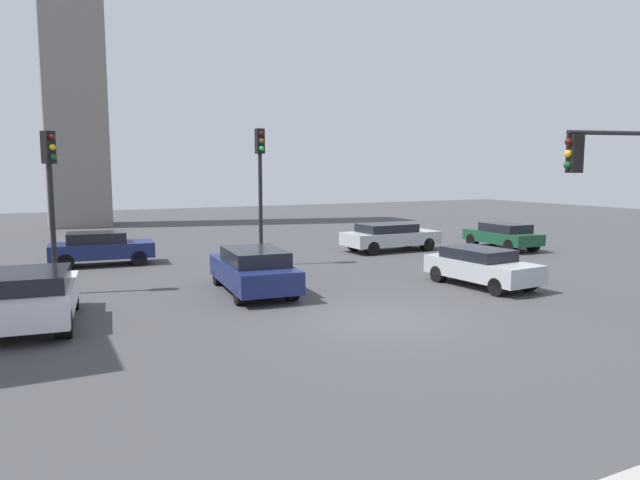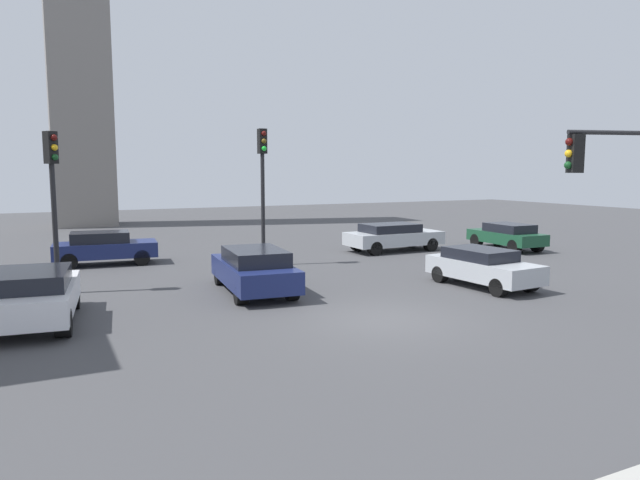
# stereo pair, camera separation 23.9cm
# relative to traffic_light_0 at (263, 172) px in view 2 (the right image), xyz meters

# --- Properties ---
(ground_plane) EXTENTS (94.08, 94.08, 0.00)m
(ground_plane) POSITION_rel_traffic_light_0_xyz_m (-0.18, -9.54, -3.87)
(ground_plane) COLOR #424244
(traffic_light_0) EXTENTS (0.33, 0.46, 5.59)m
(traffic_light_0) POSITION_rel_traffic_light_0_xyz_m (0.00, 0.00, 0.00)
(traffic_light_0) COLOR black
(traffic_light_0) RESTS_ON ground_plane
(traffic_light_1) EXTENTS (0.44, 0.49, 5.12)m
(traffic_light_1) POSITION_rel_traffic_light_0_xyz_m (-7.81, -2.28, -0.30)
(traffic_light_1) COLOR black
(traffic_light_1) RESTS_ON ground_plane
(traffic_light_2) EXTENTS (3.51, 1.09, 5.23)m
(traffic_light_2) POSITION_rel_traffic_light_0_xyz_m (5.96, -11.91, -0.18)
(traffic_light_2) COLOR black
(traffic_light_2) RESTS_ON ground_plane
(car_0) EXTENTS (2.49, 4.55, 1.43)m
(car_0) POSITION_rel_traffic_light_0_xyz_m (-8.51, -6.10, -3.10)
(car_0) COLOR silver
(car_0) RESTS_ON ground_plane
(car_1) EXTENTS (4.21, 2.07, 1.38)m
(car_1) POSITION_rel_traffic_light_0_xyz_m (-5.90, 3.08, -3.13)
(car_1) COLOR navy
(car_1) RESTS_ON ground_plane
(car_2) EXTENTS (2.33, 4.78, 1.44)m
(car_2) POSITION_rel_traffic_light_0_xyz_m (-2.13, -4.84, -3.11)
(car_2) COLOR navy
(car_2) RESTS_ON ground_plane
(car_3) EXTENTS (2.01, 4.05, 1.29)m
(car_3) POSITION_rel_traffic_light_0_xyz_m (5.13, -7.35, -3.18)
(car_3) COLOR #ADB2B7
(car_3) RESTS_ON ground_plane
(car_4) EXTENTS (4.69, 2.01, 1.34)m
(car_4) POSITION_rel_traffic_light_0_xyz_m (7.16, 1.24, -3.14)
(car_4) COLOR #ADB2B7
(car_4) RESTS_ON ground_plane
(car_5) EXTENTS (1.84, 4.02, 1.31)m
(car_5) POSITION_rel_traffic_light_0_xyz_m (12.54, -0.79, -3.16)
(car_5) COLOR #19472D
(car_5) RESTS_ON ground_plane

